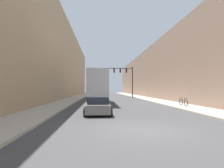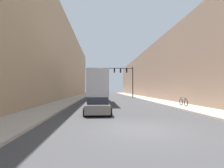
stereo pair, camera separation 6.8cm
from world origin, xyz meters
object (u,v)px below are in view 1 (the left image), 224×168
semi_truck (98,86)px  sedan_car (98,105)px  parked_bicycle (183,102)px  traffic_signal_gantry (126,76)px

semi_truck → sedan_car: bearing=-89.5°
semi_truck → parked_bicycle: bearing=-35.1°
semi_truck → parked_bicycle: size_ratio=6.62×
sedan_car → traffic_signal_gantry: traffic_signal_gantry is taller
semi_truck → sedan_car: size_ratio=2.53×
semi_truck → sedan_car: 10.30m
traffic_signal_gantry → semi_truck: bearing=-114.2°
semi_truck → traffic_signal_gantry: 14.91m
sedan_car → traffic_signal_gantry: 24.66m
sedan_car → parked_bicycle: size_ratio=2.62×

